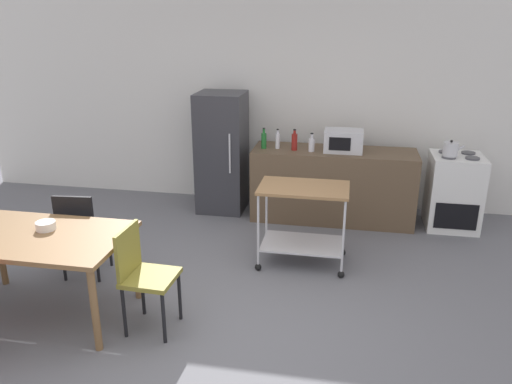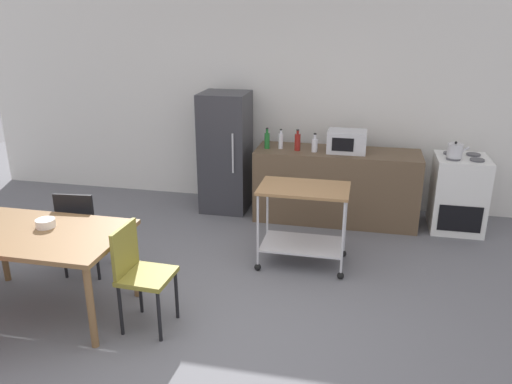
# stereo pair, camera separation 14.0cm
# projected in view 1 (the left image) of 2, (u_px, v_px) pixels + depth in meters

# --- Properties ---
(ground_plane) EXTENTS (12.00, 12.00, 0.00)m
(ground_plane) POSITION_uv_depth(u_px,v_px,m) (208.00, 327.00, 4.24)
(ground_plane) COLOR slate
(back_wall) EXTENTS (8.40, 0.12, 2.90)m
(back_wall) POSITION_uv_depth(u_px,v_px,m) (270.00, 96.00, 6.72)
(back_wall) COLOR silver
(back_wall) RESTS_ON ground_plane
(kitchen_counter) EXTENTS (2.00, 0.64, 0.90)m
(kitchen_counter) POSITION_uv_depth(u_px,v_px,m) (333.00, 185.00, 6.34)
(kitchen_counter) COLOR brown
(kitchen_counter) RESTS_ON ground_plane
(dining_table) EXTENTS (1.50, 0.90, 0.75)m
(dining_table) POSITION_uv_depth(u_px,v_px,m) (37.00, 243.00, 4.23)
(dining_table) COLOR brown
(dining_table) RESTS_ON ground_plane
(chair_olive) EXTENTS (0.42, 0.42, 0.89)m
(chair_olive) POSITION_uv_depth(u_px,v_px,m) (143.00, 272.00, 4.08)
(chair_olive) COLOR olive
(chair_olive) RESTS_ON ground_plane
(chair_black) EXTENTS (0.44, 0.44, 0.89)m
(chair_black) POSITION_uv_depth(u_px,v_px,m) (81.00, 228.00, 4.90)
(chair_black) COLOR black
(chair_black) RESTS_ON ground_plane
(stove_oven) EXTENTS (0.60, 0.61, 0.92)m
(stove_oven) POSITION_uv_depth(u_px,v_px,m) (454.00, 192.00, 6.11)
(stove_oven) COLOR white
(stove_oven) RESTS_ON ground_plane
(refrigerator) EXTENTS (0.60, 0.63, 1.55)m
(refrigerator) POSITION_uv_depth(u_px,v_px,m) (222.00, 152.00, 6.58)
(refrigerator) COLOR #333338
(refrigerator) RESTS_ON ground_plane
(kitchen_cart) EXTENTS (0.91, 0.57, 0.85)m
(kitchen_cart) POSITION_uv_depth(u_px,v_px,m) (303.00, 212.00, 5.15)
(kitchen_cart) COLOR olive
(kitchen_cart) RESTS_ON ground_plane
(bottle_olive_oil) EXTENTS (0.07, 0.07, 0.26)m
(bottle_olive_oil) POSITION_uv_depth(u_px,v_px,m) (264.00, 140.00, 6.25)
(bottle_olive_oil) COLOR #1E6628
(bottle_olive_oil) RESTS_ON kitchen_counter
(bottle_sparkling_water) EXTENTS (0.06, 0.06, 0.25)m
(bottle_sparkling_water) POSITION_uv_depth(u_px,v_px,m) (278.00, 140.00, 6.25)
(bottle_sparkling_water) COLOR silver
(bottle_sparkling_water) RESTS_ON kitchen_counter
(bottle_soda) EXTENTS (0.07, 0.07, 0.26)m
(bottle_soda) POSITION_uv_depth(u_px,v_px,m) (294.00, 141.00, 6.17)
(bottle_soda) COLOR maroon
(bottle_soda) RESTS_ON kitchen_counter
(bottle_wine) EXTENTS (0.07, 0.07, 0.23)m
(bottle_wine) POSITION_uv_depth(u_px,v_px,m) (312.00, 144.00, 6.12)
(bottle_wine) COLOR silver
(bottle_wine) RESTS_ON kitchen_counter
(microwave) EXTENTS (0.46, 0.35, 0.26)m
(microwave) POSITION_uv_depth(u_px,v_px,m) (343.00, 141.00, 6.11)
(microwave) COLOR silver
(microwave) RESTS_ON kitchen_counter
(fruit_bowl) EXTENTS (0.16, 0.16, 0.07)m
(fruit_bowl) POSITION_uv_depth(u_px,v_px,m) (46.00, 226.00, 4.29)
(fruit_bowl) COLOR white
(fruit_bowl) RESTS_ON dining_table
(kettle) EXTENTS (0.24, 0.17, 0.19)m
(kettle) POSITION_uv_depth(u_px,v_px,m) (451.00, 149.00, 5.85)
(kettle) COLOR silver
(kettle) RESTS_ON stove_oven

